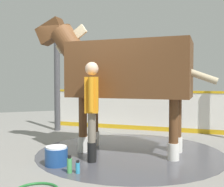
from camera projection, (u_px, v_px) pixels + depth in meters
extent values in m
cube|color=gray|center=(111.00, 153.00, 5.30)|extent=(16.00, 16.00, 0.02)
cylinder|color=#4C4C54|center=(130.00, 152.00, 5.34)|extent=(3.55, 3.55, 0.00)
cube|color=white|center=(154.00, 112.00, 7.63)|extent=(4.57, 3.77, 1.05)
cube|color=gold|center=(154.00, 91.00, 7.60)|extent=(4.58, 3.79, 0.06)
cube|color=gold|center=(154.00, 128.00, 7.65)|extent=(4.57, 3.77, 0.12)
cylinder|color=#4C4C51|center=(57.00, 80.00, 7.64)|extent=(0.16, 0.16, 2.81)
cube|color=brown|center=(130.00, 70.00, 5.27)|extent=(2.40, 2.23, 1.03)
cylinder|color=brown|center=(83.00, 124.00, 5.33)|extent=(0.16, 0.16, 1.06)
cylinder|color=silver|center=(83.00, 144.00, 5.35)|extent=(0.20, 0.20, 0.30)
cylinder|color=brown|center=(94.00, 121.00, 5.87)|extent=(0.16, 0.16, 1.06)
cylinder|color=silver|center=(95.00, 138.00, 5.88)|extent=(0.20, 0.20, 0.30)
cylinder|color=brown|center=(174.00, 130.00, 4.76)|extent=(0.16, 0.16, 1.06)
cylinder|color=silver|center=(173.00, 152.00, 4.78)|extent=(0.20, 0.20, 0.30)
cylinder|color=brown|center=(177.00, 125.00, 5.30)|extent=(0.16, 0.16, 1.06)
cylinder|color=silver|center=(177.00, 144.00, 5.31)|extent=(0.20, 0.20, 0.30)
cylinder|color=brown|center=(71.00, 47.00, 5.66)|extent=(0.95, 0.90, 0.93)
cube|color=#C6B793|center=(71.00, 39.00, 5.65)|extent=(0.58, 0.49, 0.57)
cube|color=brown|center=(52.00, 32.00, 5.79)|extent=(0.68, 0.63, 0.56)
cylinder|color=#C6B793|center=(198.00, 75.00, 4.87)|extent=(0.62, 0.54, 0.35)
cylinder|color=black|center=(92.00, 149.00, 4.88)|extent=(0.15, 0.15, 0.34)
cylinder|color=slate|center=(92.00, 125.00, 4.86)|extent=(0.13, 0.13, 0.50)
cylinder|color=black|center=(92.00, 152.00, 4.66)|extent=(0.15, 0.15, 0.34)
cylinder|color=slate|center=(92.00, 127.00, 4.64)|extent=(0.13, 0.13, 0.50)
cube|color=orange|center=(92.00, 94.00, 4.73)|extent=(0.36, 0.53, 0.59)
cylinder|color=orange|center=(93.00, 93.00, 5.02)|extent=(0.09, 0.09, 0.56)
cylinder|color=orange|center=(91.00, 94.00, 4.43)|extent=(0.09, 0.09, 0.56)
sphere|color=beige|center=(92.00, 69.00, 4.71)|extent=(0.23, 0.23, 0.23)
cylinder|color=#1E478C|center=(56.00, 157.00, 4.49)|extent=(0.37, 0.37, 0.28)
cylinder|color=white|center=(56.00, 147.00, 4.48)|extent=(0.34, 0.34, 0.03)
cylinder|color=#3399CC|center=(78.00, 168.00, 4.09)|extent=(0.06, 0.06, 0.16)
cylinder|color=black|center=(78.00, 162.00, 4.09)|extent=(0.04, 0.04, 0.04)
cylinder|color=#4CA559|center=(70.00, 166.00, 4.10)|extent=(0.07, 0.07, 0.22)
cylinder|color=black|center=(69.00, 157.00, 4.10)|extent=(0.05, 0.05, 0.05)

